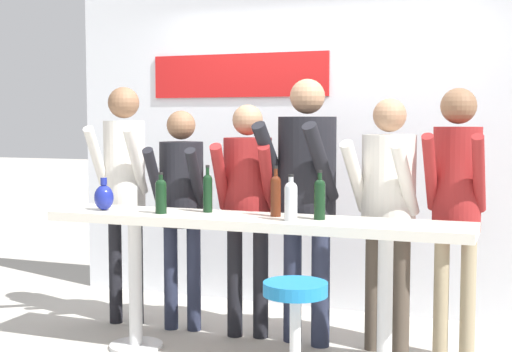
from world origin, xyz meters
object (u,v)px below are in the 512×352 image
at_px(wine_bottle_4, 291,199).
at_px(person_right, 457,190).
at_px(person_center_left, 247,194).
at_px(wine_bottle_2, 276,194).
at_px(wine_bottle_0, 161,194).
at_px(tasting_table, 252,240).
at_px(wine_bottle_3, 320,197).
at_px(bar_stool, 295,326).
at_px(person_center_right, 388,196).
at_px(decorative_vase, 104,197).
at_px(wine_bottle_1, 208,191).
at_px(person_left, 181,194).
at_px(person_far_left, 124,175).
at_px(person_center, 306,182).

bearing_deg(wine_bottle_4, person_right, 33.00).
bearing_deg(person_center_left, wine_bottle_2, -61.22).
bearing_deg(wine_bottle_2, person_center_left, 129.80).
xyz_separation_m(person_right, wine_bottle_0, (-1.80, -0.56, -0.04)).
relative_size(tasting_table, wine_bottle_3, 9.02).
relative_size(bar_stool, person_center_right, 0.41).
bearing_deg(wine_bottle_4, person_center_left, 131.07).
distance_m(tasting_table, decorative_vase, 1.07).
height_order(wine_bottle_1, wine_bottle_2, wine_bottle_2).
distance_m(person_left, wine_bottle_1, 0.55).
height_order(bar_stool, person_center_right, person_center_right).
height_order(bar_stool, decorative_vase, decorative_vase).
relative_size(tasting_table, person_left, 1.69).
height_order(person_far_left, wine_bottle_4, person_far_left).
distance_m(wine_bottle_2, wine_bottle_3, 0.30).
xyz_separation_m(bar_stool, person_right, (0.72, 1.11, 0.65)).
bearing_deg(bar_stool, person_right, 57.17).
relative_size(bar_stool, decorative_vase, 3.13).
height_order(tasting_table, wine_bottle_3, wine_bottle_3).
distance_m(person_left, person_right, 1.93).
bearing_deg(wine_bottle_3, person_center_left, 144.55).
bearing_deg(tasting_table, wine_bottle_4, -18.50).
bearing_deg(person_center_right, person_left, -168.41).
bearing_deg(wine_bottle_1, person_left, 135.09).
xyz_separation_m(person_far_left, person_center_right, (1.97, 0.02, -0.09)).
bearing_deg(tasting_table, person_center_right, 33.08).
relative_size(tasting_table, wine_bottle_1, 8.74).
bearing_deg(person_far_left, bar_stool, -44.00).
height_order(person_center, person_center_right, person_center).
distance_m(bar_stool, person_far_left, 2.12).
height_order(person_left, wine_bottle_1, person_left).
xyz_separation_m(person_center, wine_bottle_0, (-0.81, -0.55, -0.06)).
relative_size(bar_stool, wine_bottle_4, 2.46).
bearing_deg(person_center, wine_bottle_4, -71.37).
distance_m(person_left, person_center_right, 1.50).
bearing_deg(wine_bottle_3, person_right, 31.82).
distance_m(person_center_left, decorative_vase, 0.98).
xyz_separation_m(person_left, decorative_vase, (-0.31, -0.53, 0.02)).
height_order(person_center, decorative_vase, person_center).
height_order(person_left, wine_bottle_0, person_left).
height_order(person_right, wine_bottle_3, person_right).
relative_size(person_far_left, person_center_right, 1.06).
height_order(person_center_right, person_right, person_right).
xyz_separation_m(wine_bottle_1, wine_bottle_3, (0.78, -0.08, -0.00)).
bearing_deg(wine_bottle_3, person_far_left, 164.39).
relative_size(person_center, wine_bottle_4, 6.48).
xyz_separation_m(tasting_table, person_far_left, (-1.21, 0.48, 0.35)).
height_order(tasting_table, person_left, person_left).
bearing_deg(person_center_right, wine_bottle_2, -133.80).
distance_m(person_left, wine_bottle_4, 1.17).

